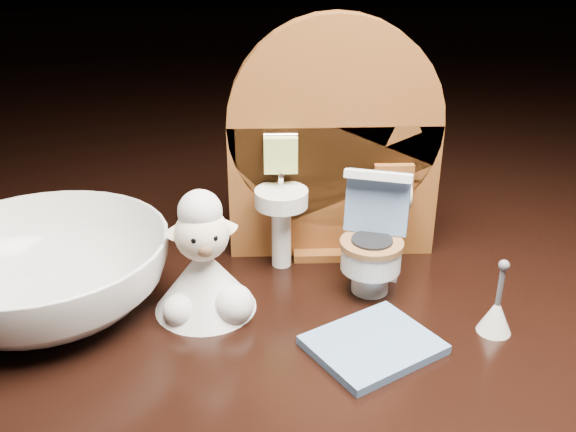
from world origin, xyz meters
The scene contains 6 objects.
backdrop_panel centered at (0.00, 0.06, 0.07)m, with size 0.13×0.05×0.15m.
toy_toilet centered at (0.02, 0.02, 0.03)m, with size 0.04×0.05×0.07m.
bath_mat centered at (0.01, -0.04, 0.00)m, with size 0.06×0.05×0.00m, color #5A7BA6.
toilet_brush centered at (0.08, -0.03, 0.01)m, with size 0.02×0.02×0.04m.
plush_lamb centered at (-0.08, 0.00, 0.03)m, with size 0.06×0.06×0.07m.
ceramic_bowl centered at (-0.16, 0.00, 0.02)m, with size 0.14×0.14×0.04m, color white.
Camera 1 is at (-0.04, -0.31, 0.20)m, focal length 40.00 mm.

